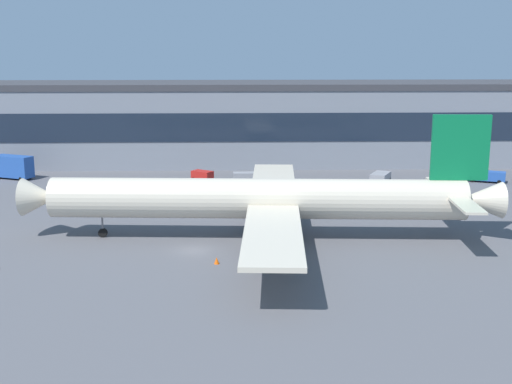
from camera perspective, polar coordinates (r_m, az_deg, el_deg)
ground_plane at (r=79.05m, az=-5.23°, el=-4.95°), size 600.00×600.00×0.00m
terminal_building at (r=135.73m, az=-3.79°, el=5.89°), size 191.98×18.02×16.18m
airliner at (r=82.19m, az=0.74°, el=-0.58°), size 58.98×50.80×15.42m
baggage_tug at (r=118.07m, az=-4.60°, el=1.43°), size 4.10×3.69×1.85m
catering_truck at (r=127.17m, az=-19.87°, el=2.07°), size 7.64×5.28×4.15m
belt_loader at (r=123.65m, az=19.01°, el=1.32°), size 6.67×4.33×1.95m
follow_me_car at (r=116.28m, az=-0.80°, el=1.30°), size 4.49×2.20×1.85m
pushback_tractor at (r=118.22m, az=10.51°, el=1.26°), size 4.46×5.46×1.75m
traffic_cone_1 at (r=74.01m, az=-3.36°, el=-5.84°), size 0.60×0.60×0.75m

